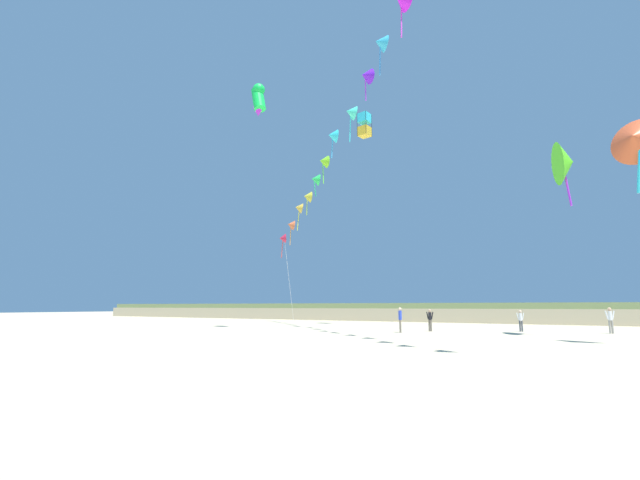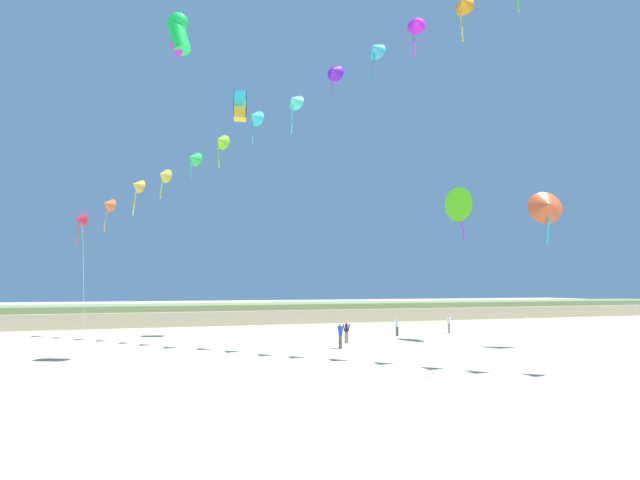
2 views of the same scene
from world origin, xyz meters
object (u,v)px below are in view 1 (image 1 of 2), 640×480
(person_near_right, at_px, (521,319))
(person_mid_center, at_px, (610,318))
(large_kite_low_lead, at_px, (259,99))
(large_kite_outer_drift, at_px, (364,125))
(person_near_left, at_px, (400,318))
(large_kite_mid_trail, at_px, (565,163))
(large_kite_high_solo, at_px, (636,139))
(person_far_left, at_px, (430,318))

(person_near_right, height_order, person_mid_center, person_mid_center)
(person_mid_center, height_order, large_kite_low_lead, large_kite_low_lead)
(large_kite_outer_drift, bearing_deg, large_kite_low_lead, -113.56)
(person_near_left, distance_m, large_kite_outer_drift, 20.96)
(person_near_left, distance_m, large_kite_mid_trail, 14.23)
(large_kite_high_solo, bearing_deg, large_kite_outer_drift, 148.03)
(large_kite_high_solo, bearing_deg, large_kite_low_lead, 176.11)
(person_near_right, height_order, large_kite_low_lead, large_kite_low_lead)
(large_kite_high_solo, bearing_deg, person_far_left, 151.14)
(person_near_right, xyz_separation_m, large_kite_low_lead, (-17.67, -8.12, 17.83))
(large_kite_low_lead, bearing_deg, large_kite_outer_drift, 66.44)
(person_near_left, height_order, person_far_left, person_near_left)
(person_far_left, bearing_deg, large_kite_low_lead, -157.31)
(large_kite_mid_trail, bearing_deg, large_kite_low_lead, -170.08)
(person_near_right, xyz_separation_m, large_kite_high_solo, (6.56, -9.77, 8.69))
(large_kite_low_lead, distance_m, large_kite_mid_trail, 23.13)
(person_near_right, height_order, large_kite_high_solo, large_kite_high_solo)
(person_near_right, distance_m, large_kite_outer_drift, 22.76)
(large_kite_mid_trail, bearing_deg, person_near_right, 129.45)
(person_near_right, bearing_deg, person_near_left, -141.33)
(person_near_left, bearing_deg, large_kite_mid_trail, 6.13)
(large_kite_mid_trail, height_order, large_kite_high_solo, large_kite_mid_trail)
(large_kite_low_lead, relative_size, large_kite_high_solo, 0.74)
(person_near_right, distance_m, large_kite_low_lead, 26.39)
(large_kite_high_solo, bearing_deg, person_near_left, 162.53)
(person_near_right, bearing_deg, large_kite_low_lead, -155.32)
(large_kite_outer_drift, bearing_deg, person_near_right, -10.73)
(person_near_left, bearing_deg, person_far_left, 61.81)
(person_far_left, height_order, large_kite_high_solo, large_kite_high_solo)
(person_mid_center, bearing_deg, large_kite_high_solo, -83.26)
(person_mid_center, distance_m, large_kite_high_solo, 13.50)
(person_near_right, height_order, large_kite_outer_drift, large_kite_outer_drift)
(person_far_left, xyz_separation_m, large_kite_outer_drift, (-7.46, 5.54, 18.44))
(person_near_left, bearing_deg, person_mid_center, 26.53)
(large_kite_mid_trail, bearing_deg, person_near_left, -173.87)
(large_kite_low_lead, bearing_deg, person_mid_center, 20.72)
(person_near_right, xyz_separation_m, person_far_left, (-5.59, -3.07, 0.04))
(person_near_right, relative_size, person_far_left, 0.96)
(large_kite_mid_trail, height_order, large_kite_outer_drift, large_kite_outer_drift)
(person_near_left, relative_size, large_kite_mid_trail, 0.41)
(large_kite_low_lead, xyz_separation_m, large_kite_mid_trail, (21.29, 3.72, -8.22))
(person_far_left, bearing_deg, large_kite_mid_trail, -8.20)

